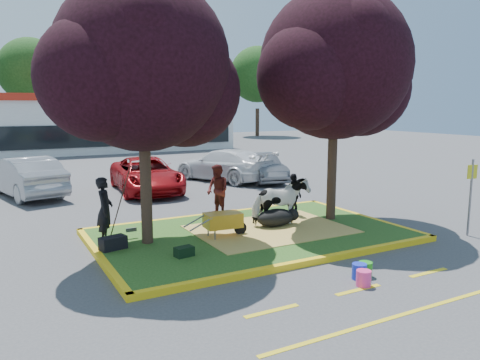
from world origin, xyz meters
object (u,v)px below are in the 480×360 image
wheelbarrow (223,220)px  bucket_green (365,269)px  sign_post (471,190)px  bucket_blue (359,271)px  cow (280,202)px  car_silver (26,177)px  handler (105,210)px  calf (276,218)px  bucket_pink (364,278)px

wheelbarrow → bucket_green: wheelbarrow is taller
sign_post → bucket_blue: 5.18m
cow → bucket_blue: cow is taller
cow → bucket_blue: (-0.65, -4.00, -0.68)m
bucket_blue → car_silver: (-5.35, 13.10, 0.63)m
wheelbarrow → car_silver: bearing=118.0°
handler → wheelbarrow: size_ratio=0.97×
calf → wheelbarrow: size_ratio=0.68×
calf → handler: 4.71m
wheelbarrow → sign_post: 6.82m
wheelbarrow → calf: bearing=13.1°
bucket_green → car_silver: car_silver is taller
calf → sign_post: (4.45, -2.92, 0.89)m
handler → bucket_pink: handler is taller
bucket_green → bucket_blue: bearing=-165.7°
sign_post → bucket_pink: 5.43m
handler → bucket_blue: size_ratio=5.06×
handler → calf: bearing=-77.5°
handler → bucket_blue: 6.34m
handler → bucket_green: handler is taller
sign_post → bucket_blue: size_ratio=6.51×
calf → handler: handler is taller
cow → calf: bearing=100.9°
cow → sign_post: size_ratio=0.77×
handler → car_silver: bearing=30.4°
sign_post → cow: bearing=158.7°
cow → bucket_green: (-0.43, -3.94, -0.68)m
sign_post → bucket_pink: bearing=-151.7°
sign_post → bucket_green: size_ratio=6.82×
cow → bucket_green: size_ratio=5.23×
sign_post → bucket_green: bearing=-154.9°
bucket_pink → bucket_blue: size_ratio=0.98×
bucket_pink → car_silver: bearing=111.0°
bucket_pink → sign_post: bearing=15.2°
handler → bucket_pink: size_ratio=5.15×
calf → sign_post: size_ratio=0.55×
bucket_blue → wheelbarrow: bearing=109.5°
cow → bucket_green: cow is taller
handler → bucket_green: size_ratio=5.30×
calf → car_silver: 10.84m
cow → sign_post: bearing=-120.3°
bucket_pink → car_silver: (-5.16, 13.43, 0.63)m
calf → bucket_blue: size_ratio=3.57×
calf → bucket_pink: size_ratio=3.63×
bucket_pink → bucket_blue: bearing=60.2°
cow → wheelbarrow: size_ratio=0.95×
calf → sign_post: bearing=-14.4°
sign_post → bucket_pink: size_ratio=6.62×
calf → bucket_blue: calf is taller
cow → bucket_blue: size_ratio=4.99×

